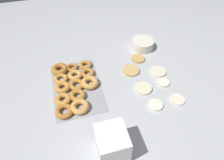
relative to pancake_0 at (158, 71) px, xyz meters
The scene contains 11 objects.
ground_plane 0.25m from the pancake_0, 75.84° to the right, with size 3.00×3.00×0.00m, color #B2B5BA.
pancake_0 is the anchor object (origin of this frame).
pancake_1 0.19m from the pancake_0, 108.00° to the right, with size 0.12×0.12×0.02m, color tan.
pancake_2 0.26m from the pancake_0, ahead, with size 0.09×0.09×0.01m, color beige.
pancake_3 0.20m from the pancake_0, 52.68° to the right, with size 0.11×0.11×0.02m, color beige.
pancake_4 0.30m from the pancake_0, 27.45° to the right, with size 0.09×0.09×0.01m, color silver.
pancake_5 0.19m from the pancake_0, 152.82° to the right, with size 0.10×0.10×0.01m, color tan.
pancake_6 0.11m from the pancake_0, ahead, with size 0.08×0.08×0.01m, color silver.
donut_tray 0.59m from the pancake_0, 91.54° to the right, with size 0.48×0.31×0.04m.
batter_bowl 0.29m from the pancake_0, behind, with size 0.17×0.17×0.07m.
container_stack 0.66m from the pancake_0, 45.01° to the right, with size 0.16×0.14×0.17m.
Camera 1 is at (0.83, -0.35, 0.97)m, focal length 32.00 mm.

